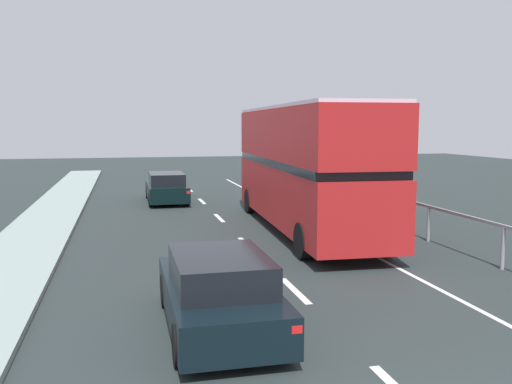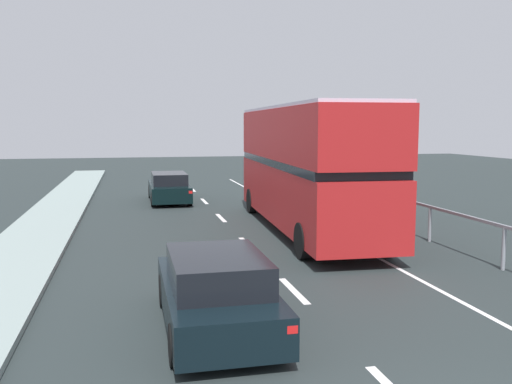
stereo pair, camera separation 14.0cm
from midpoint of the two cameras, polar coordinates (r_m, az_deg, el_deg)
name	(u,v)px [view 1 (the left image)]	position (r m, az deg, el deg)	size (l,w,h in m)	color
lane_paint_markings	(355,268)	(14.40, 9.87, -7.69)	(3.26, 46.00, 0.01)	silver
bridge_side_railing	(462,222)	(16.54, 20.20, -2.89)	(0.10, 42.00, 1.14)	gray
double_decker_bus_red	(305,165)	(18.94, 4.84, 2.83)	(3.04, 11.27, 4.24)	#B11C1E
hatchback_car_near	(219,292)	(9.95, -4.26, -10.26)	(1.85, 4.24, 1.38)	black
sedan_car_ahead	(166,188)	(26.52, -9.33, 0.43)	(1.81, 4.56, 1.39)	black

